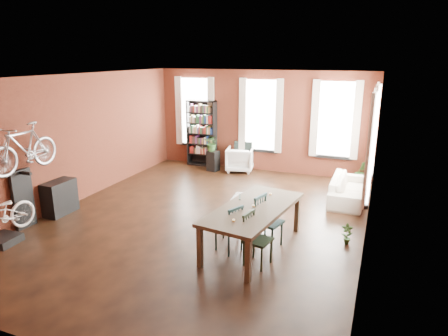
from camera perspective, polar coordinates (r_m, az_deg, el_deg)
The scene contains 18 objects.
room at distance 9.06m, azimuth -0.22°, elevation 6.35°, with size 9.00×9.04×3.22m.
dining_table at distance 7.80m, azimuth 4.18°, elevation -8.47°, with size 1.13×2.48×0.84m, color #483B2B.
dining_chair_a at distance 7.66m, azimuth 0.68°, elevation -8.57°, with size 0.43×0.43×0.93m, color #183536.
dining_chair_b at distance 8.30m, azimuth 1.06°, elevation -6.87°, with size 0.39×0.39×0.85m, color black.
dining_chair_c at distance 7.19m, azimuth 4.84°, elevation -10.18°, with size 0.44×0.44×0.96m, color black.
dining_chair_d at distance 7.86m, azimuth 6.42°, elevation -7.69°, with size 0.47×0.47×1.01m, color #193737.
bookshelf at distance 13.46m, azimuth -3.19°, elevation 4.96°, with size 1.00×0.32×2.20m, color black.
white_armchair at distance 12.88m, azimuth 2.28°, elevation 1.41°, with size 0.83×0.78×0.85m, color white.
cream_sofa at distance 10.78m, azimuth 17.35°, elevation -2.32°, with size 2.08×0.61×0.81m, color beige.
striped_rug at distance 10.21m, azimuth 3.29°, elevation -4.99°, with size 0.92×1.48×0.01m, color black.
bike_trainer at distance 9.20m, azimuth -28.99°, elevation -8.98°, with size 0.54×0.54×0.16m, color black.
bike_wall_rack at distance 9.62m, azimuth -26.78°, elevation -3.98°, with size 0.16×0.60×1.30m, color black.
console_table at distance 10.19m, azimuth -22.42°, elevation -3.90°, with size 0.40×0.80×0.80m, color black.
plant_stand at distance 12.93m, azimuth -1.56°, elevation 1.02°, with size 0.33×0.33×0.65m, color black.
plant_by_sofa at distance 12.36m, azimuth 19.00°, elevation -1.38°, with size 0.39×0.70×0.31m, color #2F5823.
plant_small at distance 8.42m, azimuth 17.08°, elevation -9.86°, with size 0.22×0.43×0.15m, color #2A5522.
bicycle_hung at distance 9.08m, azimuth -26.87°, elevation 4.63°, with size 0.47×1.00×1.66m, color #A5A8AD.
plant_on_stand at distance 12.83m, azimuth -1.72°, elevation 3.33°, with size 0.47×0.52×0.41m, color #295120.
Camera 1 is at (3.62, -7.66, 3.62)m, focal length 32.00 mm.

